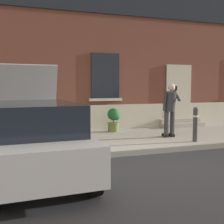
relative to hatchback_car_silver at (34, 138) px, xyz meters
The scene contains 10 objects.
ground_plane 2.95m from the hatchback_car_silver, ahead, with size 80.00×80.00×0.00m, color #232326.
sidewalk 4.10m from the hatchback_car_silver, 45.34° to the left, with size 24.00×3.60×0.15m, color #99968E.
curb_edge 3.10m from the hatchback_car_silver, 19.61° to the left, with size 24.00×0.12×0.15m, color gray.
building_facade 6.74m from the hatchback_car_silver, 62.04° to the left, with size 24.00×1.52×7.50m.
entrance_stoop 7.64m from the hatchback_car_silver, 35.29° to the left, with size 1.84×0.64×0.32m.
hatchback_car_silver is the anchor object (origin of this frame).
bollard_near_person 5.01m from the hatchback_car_silver, 16.49° to the left, with size 0.15×0.15×1.04m.
person_on_phone 5.07m from the hatchback_car_silver, 27.58° to the left, with size 0.51×0.49×1.75m.
planter_cream 4.14m from the hatchback_car_silver, 79.75° to the left, with size 0.44×0.44×0.86m.
planter_olive 5.12m from the hatchback_car_silver, 52.10° to the left, with size 0.44×0.44×0.86m.
Camera 1 is at (-3.27, -5.97, 1.82)m, focal length 46.72 mm.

